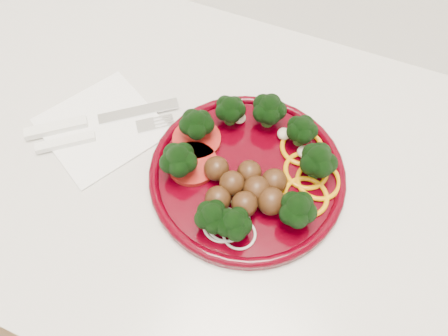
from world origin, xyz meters
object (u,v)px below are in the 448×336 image
at_px(fork, 82,139).
at_px(knife, 83,122).
at_px(napkin, 102,127).
at_px(plate, 248,170).

bearing_deg(fork, knife, 83.00).
relative_size(napkin, fork, 0.93).
height_order(napkin, knife, knife).
bearing_deg(napkin, knife, -163.48).
relative_size(plate, napkin, 1.74).
xyz_separation_m(napkin, knife, (-0.03, -0.01, 0.01)).
xyz_separation_m(plate, knife, (-0.26, -0.01, -0.01)).
distance_m(plate, napkin, 0.23).
relative_size(plate, fork, 1.62).
bearing_deg(fork, napkin, 33.31).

